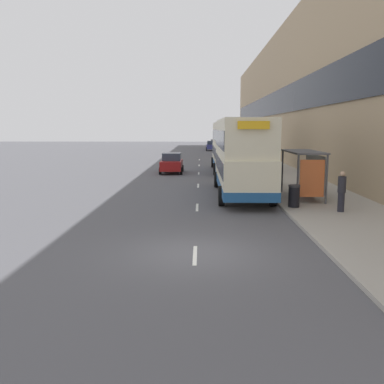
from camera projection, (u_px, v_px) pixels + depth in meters
name	position (u px, v px, depth m)	size (l,w,h in m)	color
ground_plane	(195.00, 253.00, 13.18)	(220.00, 220.00, 0.00)	#515156
pavement	(254.00, 160.00, 51.11)	(5.00, 93.00, 0.14)	#A39E93
terrace_facade	(289.00, 96.00, 49.92)	(3.10, 93.00, 15.02)	tan
lane_mark_0	(195.00, 255.00, 12.94)	(0.12, 2.00, 0.01)	silver
lane_mark_1	(197.00, 207.00, 20.76)	(0.12, 2.00, 0.01)	silver
lane_mark_2	(198.00, 186.00, 28.58)	(0.12, 2.00, 0.01)	silver
lane_mark_3	(199.00, 173.00, 36.41)	(0.12, 2.00, 0.01)	silver
lane_mark_4	(199.00, 165.00, 44.23)	(0.12, 2.00, 0.01)	silver
lane_mark_5	(199.00, 160.00, 52.05)	(0.12, 2.00, 0.01)	silver
bus_shelter	(308.00, 166.00, 22.34)	(1.60, 4.20, 2.48)	#4C4C51
double_decker_bus_near	(242.00, 156.00, 24.03)	(2.85, 10.42, 4.30)	beige
double_decker_bus_ahead	(228.00, 146.00, 37.99)	(2.85, 10.63, 4.30)	beige
car_0	(215.00, 144.00, 79.67)	(2.00, 4.44, 1.75)	#4C5156
car_1	(212.00, 146.00, 73.43)	(2.07, 4.03, 1.66)	navy
car_2	(221.00, 148.00, 63.74)	(2.01, 3.91, 1.78)	silver
car_3	(172.00, 163.00, 36.62)	(1.93, 3.98, 1.71)	maroon
pedestrian_at_shelter	(319.00, 178.00, 24.08)	(0.33, 0.33, 1.69)	#23232D
pedestrian_1	(342.00, 191.00, 18.87)	(0.36, 0.36, 1.80)	#23232D
litter_bin	(294.00, 196.00, 20.04)	(0.55, 0.55, 1.05)	black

